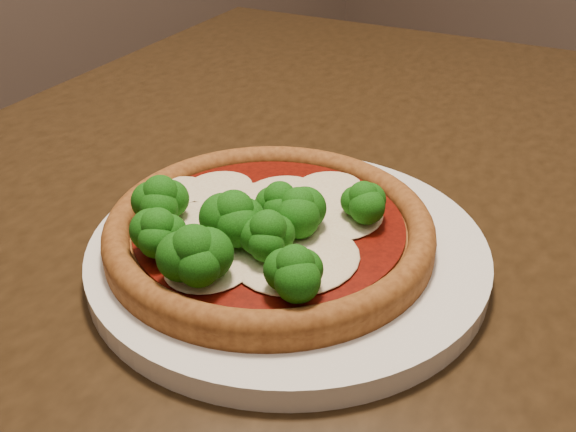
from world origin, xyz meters
TOP-DOWN VIEW (x-y plane):
  - dining_table at (0.08, 0.13)m, footprint 1.36×1.18m
  - plate at (0.01, 0.06)m, footprint 0.30×0.30m
  - pizza at (-0.01, 0.06)m, footprint 0.25×0.25m

SIDE VIEW (x-z plane):
  - dining_table at x=0.08m, z-range 0.27..1.02m
  - plate at x=0.01m, z-range 0.75..0.77m
  - pizza at x=-0.01m, z-range 0.75..0.82m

